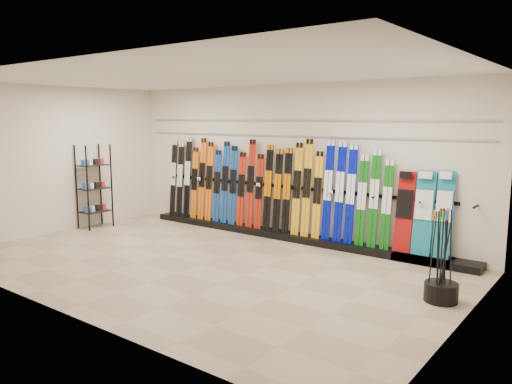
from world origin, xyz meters
The scene contains 13 objects.
floor centered at (0.00, 0.00, 0.00)m, with size 8.00×8.00×0.00m, color gray.
back_wall centered at (0.00, 2.50, 1.50)m, with size 8.00×8.00×0.00m, color beige.
left_wall centered at (-4.00, 0.00, 1.50)m, with size 5.00×5.00×0.00m, color beige.
right_wall centered at (4.00, 0.00, 1.50)m, with size 5.00×5.00×0.00m, color beige.
ceiling centered at (0.00, 0.00, 3.00)m, with size 8.00×8.00×0.00m, color silver.
ski_rack_base centered at (0.22, 2.28, 0.06)m, with size 8.00×0.40×0.12m, color black.
skis centered at (-0.45, 2.31, 0.97)m, with size 5.38×0.18×1.84m.
snowboards centered at (2.77, 2.35, 0.81)m, with size 0.93×0.22×1.40m.
accessory_rack centered at (-3.75, 0.65, 0.90)m, with size 0.40×0.60×1.79m, color black.
pole_bin centered at (3.60, 0.67, 0.12)m, with size 0.43×0.43×0.25m, color black.
ski_poles centered at (3.59, 0.68, 0.61)m, with size 0.29×0.36×1.18m.
slatwall_rail_0 centered at (0.00, 2.48, 2.00)m, with size 7.60×0.02×0.03m, color gray.
slatwall_rail_1 centered at (0.00, 2.48, 2.30)m, with size 7.60×0.02×0.03m, color gray.
Camera 1 is at (5.43, -5.69, 2.35)m, focal length 35.00 mm.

